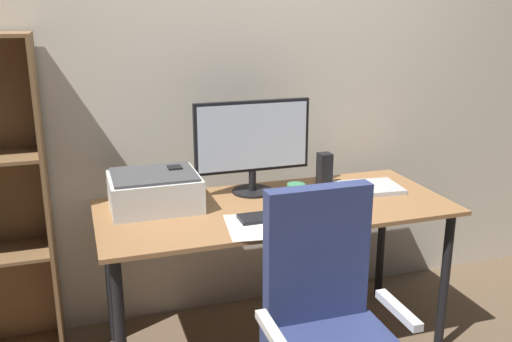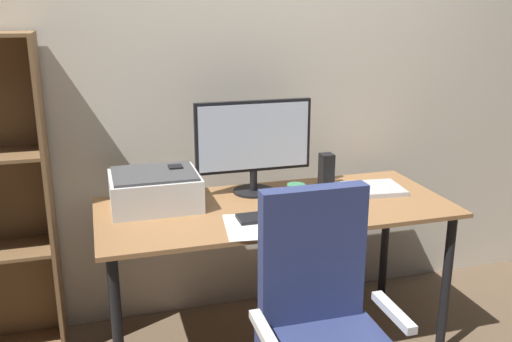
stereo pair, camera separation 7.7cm
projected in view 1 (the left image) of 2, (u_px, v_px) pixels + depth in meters
The scene contains 12 objects.
back_wall at pixel (242, 71), 2.93m from camera, with size 6.40×0.10×2.60m, color beige.
desk at pixel (275, 222), 2.64m from camera, with size 1.63×0.70×0.74m.
monitor at pixel (252, 141), 2.72m from camera, with size 0.57×0.20×0.46m.
keyboard at pixel (272, 216), 2.45m from camera, with size 0.29×0.11×0.02m, color black.
mouse at pixel (322, 208), 2.54m from camera, with size 0.06×0.10×0.03m, color black.
coffee_mug at pixel (296, 194), 2.61m from camera, with size 0.10×0.08×0.10m.
laptop at pixel (367, 188), 2.83m from camera, with size 0.32×0.23×0.02m, color #B7BABC.
speaker_left at pixel (175, 184), 2.65m from camera, with size 0.06×0.07×0.17m, color black.
speaker_right at pixel (324, 170), 2.88m from camera, with size 0.06×0.07×0.17m, color black.
printer at pixel (154, 190), 2.57m from camera, with size 0.40×0.34×0.16m.
paper_sheet at pixel (253, 226), 2.37m from camera, with size 0.21×0.30×0.00m, color white.
office_chair at pixel (329, 342), 2.05m from camera, with size 0.54×0.54×1.01m.
Camera 1 is at (-0.85, -2.31, 1.64)m, focal length 39.67 mm.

